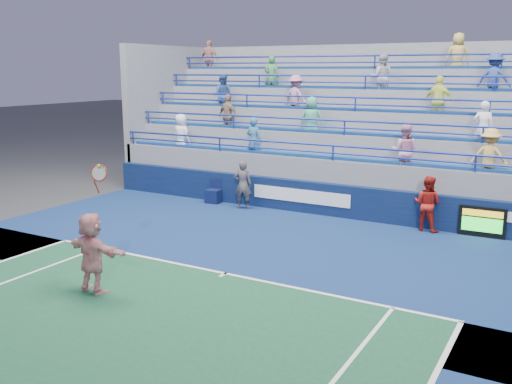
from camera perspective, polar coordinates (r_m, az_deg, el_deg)
The scene contains 8 objects.
ground at distance 13.87m, azimuth -3.09°, elevation -8.22°, with size 120.00×120.00×0.00m, color #333538.
sponsor_wall at distance 19.28m, azimuth 7.36°, elevation -0.76°, with size 18.00×0.32×1.10m.
bleacher_stand at distance 22.58m, azimuth 11.06°, elevation 3.58°, with size 18.00×5.60×6.13m.
serve_speed_board at distance 17.96m, azimuth 21.69°, elevation -2.80°, with size 1.32×0.18×0.91m.
judge_chair at distance 21.05m, azimuth -4.22°, elevation -0.33°, with size 0.55×0.55×0.90m.
tennis_player at distance 13.01m, azimuth -16.08°, elevation -5.85°, with size 1.71×0.66×2.90m.
line_judge at distance 20.02m, azimuth -1.33°, elevation 0.74°, with size 0.63×0.41×1.73m, color #131434.
ball_girl at distance 18.00m, azimuth 16.75°, elevation -1.13°, with size 0.83×0.64×1.70m, color #A51B12.
Camera 1 is at (7.05, -10.93, 4.82)m, focal length 40.00 mm.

